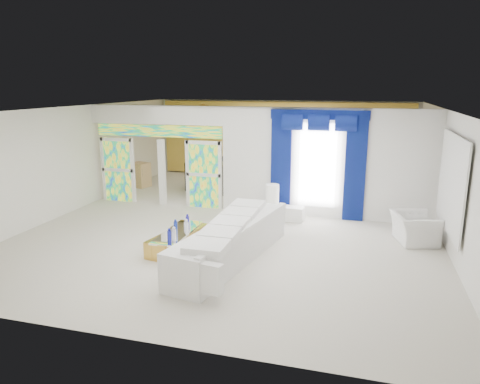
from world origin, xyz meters
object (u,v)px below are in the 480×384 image
(console_table, at_px, (283,213))
(grand_piano, at_px, (219,174))
(armchair, at_px, (414,228))
(white_sofa, at_px, (232,243))
(coffee_table, at_px, (178,240))

(console_table, bearing_deg, grand_piano, 132.68)
(console_table, xyz_separation_m, grand_piano, (-2.87, 3.11, 0.31))
(armchair, relative_size, grand_piano, 0.53)
(white_sofa, bearing_deg, coffee_table, 178.36)
(white_sofa, height_order, armchair, white_sofa)
(armchair, distance_m, grand_piano, 7.35)
(coffee_table, distance_m, console_table, 3.39)
(white_sofa, bearing_deg, grand_piano, 121.50)
(coffee_table, relative_size, grand_piano, 0.87)
(white_sofa, height_order, console_table, white_sofa)
(armchair, bearing_deg, grand_piano, 41.93)
(grand_piano, bearing_deg, coffee_table, -65.91)
(white_sofa, relative_size, armchair, 3.79)
(white_sofa, distance_m, coffee_table, 1.40)
(coffee_table, height_order, console_table, same)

